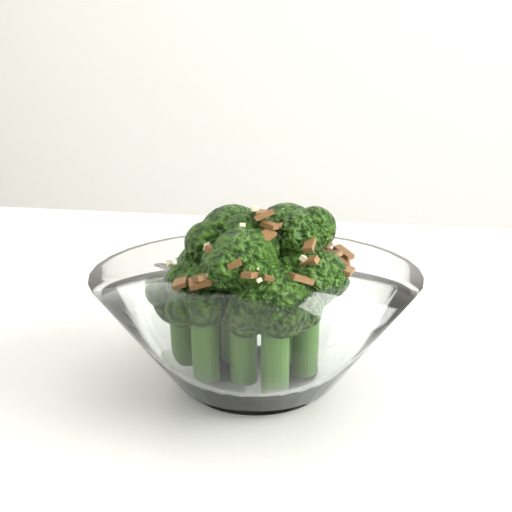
% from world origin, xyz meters
% --- Properties ---
extents(table, '(1.30, 0.96, 0.75)m').
position_xyz_m(table, '(0.09, -0.06, 0.68)').
color(table, white).
rests_on(table, ground).
extents(broccoli_dish, '(0.21, 0.21, 0.12)m').
position_xyz_m(broccoli_dish, '(0.31, -0.11, 0.80)').
color(broccoli_dish, white).
rests_on(broccoli_dish, table).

